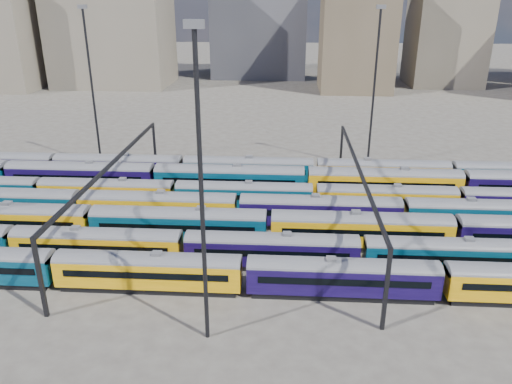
# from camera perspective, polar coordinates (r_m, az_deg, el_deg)

# --- Properties ---
(ground) EXTENTS (500.00, 500.00, 0.00)m
(ground) POSITION_cam_1_polar(r_m,az_deg,el_deg) (62.74, 2.07, -3.93)
(ground) COLOR #443F3A
(ground) RESTS_ON ground
(rake_0) EXTENTS (130.56, 2.73, 4.58)m
(rake_0) POSITION_cam_1_polar(r_m,az_deg,el_deg) (48.69, 9.85, -9.20)
(rake_0) COLOR black
(rake_0) RESTS_ON ground
(rake_1) EXTENTS (111.95, 2.73, 4.58)m
(rake_1) POSITION_cam_1_polar(r_m,az_deg,el_deg) (53.79, -8.29, -5.92)
(rake_1) COLOR black
(rake_1) RESTS_ON ground
(rake_2) EXTENTS (145.04, 3.03, 5.10)m
(rake_2) POSITION_cam_1_polar(r_m,az_deg,el_deg) (57.71, 11.89, -3.87)
(rake_2) COLOR black
(rake_2) RESTS_ON ground
(rake_3) EXTENTS (140.93, 2.94, 4.95)m
(rake_3) POSITION_cam_1_polar(r_m,az_deg,el_deg) (61.80, 7.32, -1.87)
(rake_3) COLOR black
(rake_3) RESTS_ON ground
(rake_4) EXTENTS (111.72, 2.73, 4.58)m
(rake_4) POSITION_cam_1_polar(r_m,az_deg,el_deg) (67.98, -9.26, 0.09)
(rake_4) COLOR black
(rake_4) RESTS_ON ground
(rake_5) EXTENTS (108.24, 3.17, 5.35)m
(rake_5) POSITION_cam_1_polar(r_m,az_deg,el_deg) (71.30, -3.02, 1.75)
(rake_5) COLOR black
(rake_5) RESTS_ON ground
(rake_6) EXTENTS (140.29, 2.93, 4.93)m
(rake_6) POSITION_cam_1_polar(r_m,az_deg,el_deg) (77.01, 14.26, 2.45)
(rake_6) COLOR black
(rake_6) RESTS_ON ground
(gantry_1) EXTENTS (0.35, 40.35, 8.03)m
(gantry_1) POSITION_cam_1_polar(r_m,az_deg,el_deg) (63.76, -16.13, 2.23)
(gantry_1) COLOR black
(gantry_1) RESTS_ON ground
(gantry_2) EXTENTS (0.35, 40.35, 8.03)m
(gantry_2) POSITION_cam_1_polar(r_m,az_deg,el_deg) (60.72, 11.63, 1.67)
(gantry_2) COLOR black
(gantry_2) RESTS_ON ground
(mast_1) EXTENTS (1.40, 0.50, 25.60)m
(mast_1) POSITION_cam_1_polar(r_m,az_deg,el_deg) (85.56, -18.30, 11.82)
(mast_1) COLOR black
(mast_1) RESTS_ON ground
(mast_2) EXTENTS (1.40, 0.50, 25.60)m
(mast_2) POSITION_cam_1_polar(r_m,az_deg,el_deg) (37.51, -6.31, 0.98)
(mast_2) COLOR black
(mast_2) RESTS_ON ground
(mast_3) EXTENTS (1.40, 0.50, 25.60)m
(mast_3) POSITION_cam_1_polar(r_m,az_deg,el_deg) (82.74, 13.39, 12.01)
(mast_3) COLOR black
(mast_3) RESTS_ON ground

